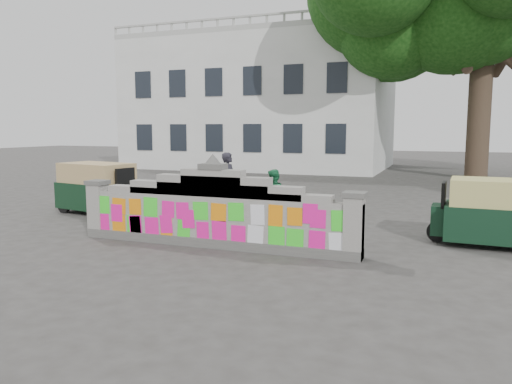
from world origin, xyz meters
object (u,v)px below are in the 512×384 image
cyclist_bike (229,202)px  cyclist_rider (229,190)px  pedestrian (273,197)px  rickshaw_left (99,187)px  rickshaw_right (498,212)px

cyclist_bike → cyclist_rider: cyclist_rider is taller
cyclist_bike → pedestrian: pedestrian is taller
cyclist_rider → pedestrian: 1.39m
cyclist_bike → cyclist_rider: 0.33m
cyclist_bike → rickshaw_left: size_ratio=0.65×
pedestrian → rickshaw_left: 5.44m
rickshaw_left → cyclist_rider: bearing=18.6°
cyclist_bike → pedestrian: (1.38, -0.19, 0.25)m
rickshaw_left → rickshaw_right: 10.82m
pedestrian → cyclist_rider: bearing=-98.2°
cyclist_bike → pedestrian: bearing=-96.5°
pedestrian → rickshaw_right: size_ratio=0.55×
cyclist_bike → rickshaw_right: bearing=-96.5°
cyclist_rider → rickshaw_right: (6.76, -0.95, -0.06)m
pedestrian → rickshaw_left: bearing=-86.8°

